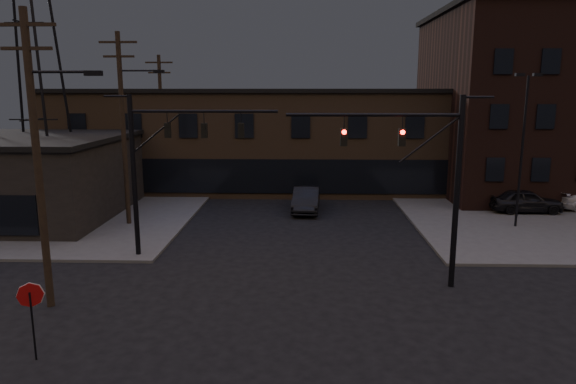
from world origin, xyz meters
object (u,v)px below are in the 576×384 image
object	(u,v)px
traffic_signal_near	(430,171)
car_crossing	(306,199)
traffic_signal_far	(159,157)
parked_car_lot_a	(526,201)
stop_sign	(31,303)

from	to	relation	value
traffic_signal_near	car_crossing	world-z (taller)	traffic_signal_near
traffic_signal_near	traffic_signal_far	world-z (taller)	same
traffic_signal_near	parked_car_lot_a	xyz separation A→B (m)	(9.74, 13.19, -3.99)
traffic_signal_near	traffic_signal_far	size ratio (longest dim) A/B	1.00
stop_sign	car_crossing	world-z (taller)	stop_sign
traffic_signal_near	car_crossing	size ratio (longest dim) A/B	1.61
stop_sign	parked_car_lot_a	bearing A→B (deg)	40.42
traffic_signal_near	traffic_signal_far	xyz separation A→B (m)	(-12.07, 3.50, 0.08)
traffic_signal_near	stop_sign	bearing A→B (deg)	-154.10
car_crossing	stop_sign	bearing A→B (deg)	-109.14
traffic_signal_near	car_crossing	distance (m)	15.16
traffic_signal_far	car_crossing	bearing A→B (deg)	55.08
traffic_signal_near	stop_sign	distance (m)	15.17
stop_sign	car_crossing	xyz separation A→B (m)	(8.42, 20.22, -1.02)
traffic_signal_near	parked_car_lot_a	distance (m)	16.88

